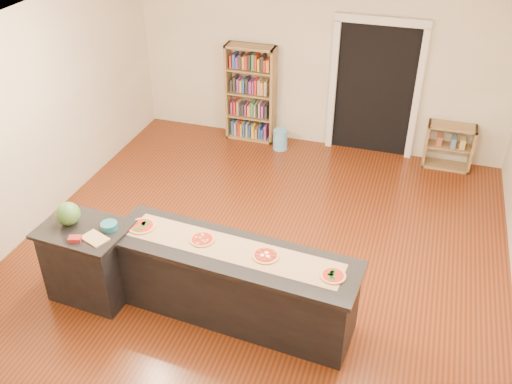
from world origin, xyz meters
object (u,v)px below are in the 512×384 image
(side_counter, at_px, (89,261))
(kitchen_island, at_px, (233,283))
(low_shelf, at_px, (449,146))
(watermelon, at_px, (68,214))
(bookshelf, at_px, (251,94))
(waste_bin, at_px, (280,140))

(side_counter, bearing_deg, kitchen_island, 9.99)
(low_shelf, relative_size, watermelon, 2.81)
(kitchen_island, height_order, bookshelf, bookshelf)
(bookshelf, bearing_deg, side_counter, -96.83)
(kitchen_island, distance_m, watermelon, 1.90)
(side_counter, xyz_separation_m, waste_bin, (1.09, 3.99, -0.29))
(kitchen_island, height_order, waste_bin, kitchen_island)
(kitchen_island, relative_size, low_shelf, 3.71)
(waste_bin, relative_size, watermelon, 1.34)
(side_counter, height_order, watermelon, watermelon)
(side_counter, xyz_separation_m, low_shelf, (3.73, 4.21, -0.11))
(low_shelf, bearing_deg, waste_bin, -175.18)
(waste_bin, distance_m, watermelon, 4.25)
(waste_bin, bearing_deg, bookshelf, 158.33)
(low_shelf, distance_m, waste_bin, 2.65)
(bookshelf, distance_m, waste_bin, 0.90)
(low_shelf, bearing_deg, watermelon, -133.00)
(bookshelf, relative_size, waste_bin, 4.74)
(bookshelf, xyz_separation_m, waste_bin, (0.58, -0.23, -0.64))
(waste_bin, bearing_deg, low_shelf, 4.82)
(kitchen_island, relative_size, waste_bin, 7.80)
(side_counter, xyz_separation_m, watermelon, (-0.17, 0.03, 0.58))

